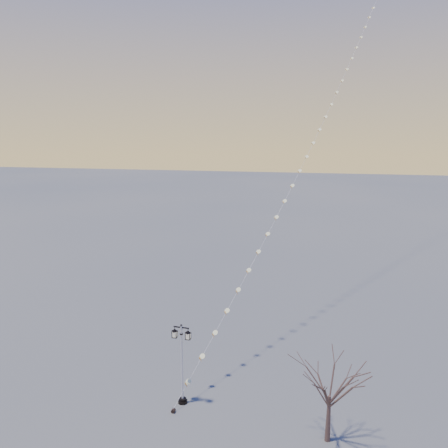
# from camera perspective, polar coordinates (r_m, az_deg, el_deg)

# --- Properties ---
(ground) EXTENTS (300.00, 300.00, 0.00)m
(ground) POSITION_cam_1_polar(r_m,az_deg,el_deg) (27.94, -2.91, -21.99)
(ground) COLOR #5C5F5D
(ground) RESTS_ON ground
(street_lamp) EXTENTS (1.23, 0.54, 4.84)m
(street_lamp) POSITION_cam_1_polar(r_m,az_deg,el_deg) (27.15, -5.26, -16.51)
(street_lamp) COLOR black
(street_lamp) RESTS_ON ground
(bare_tree) EXTENTS (2.74, 2.74, 4.55)m
(bare_tree) POSITION_cam_1_polar(r_m,az_deg,el_deg) (24.52, 13.06, -18.81)
(bare_tree) COLOR #4D372E
(bare_tree) RESTS_ON ground
(kite_train) EXTENTS (16.95, 49.28, 41.12)m
(kite_train) POSITION_cam_1_polar(r_m,az_deg,el_deg) (46.36, 13.67, 17.52)
(kite_train) COLOR black
(kite_train) RESTS_ON ground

